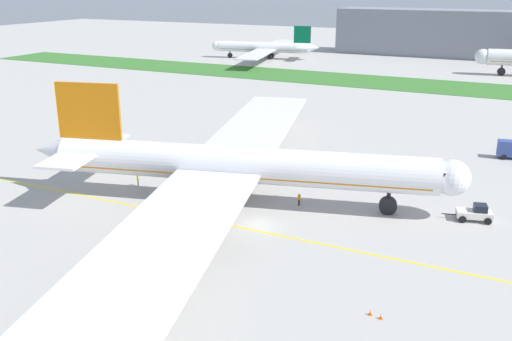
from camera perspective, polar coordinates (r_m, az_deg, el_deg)
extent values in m
plane|color=#ADAAA5|center=(71.22, 0.20, -5.48)|extent=(600.00, 600.00, 0.00)
cube|color=yellow|center=(69.87, -0.39, -5.97)|extent=(280.00, 0.36, 0.01)
cube|color=#38722D|center=(173.49, 16.41, 8.18)|extent=(320.00, 24.00, 0.10)
cylinder|color=white|center=(76.26, -1.46, 0.60)|extent=(50.92, 17.60, 4.90)
cube|color=orange|center=(76.53, -1.45, -0.01)|extent=(48.83, 16.71, 0.59)
sphere|color=white|center=(75.25, 19.03, -0.69)|extent=(4.65, 4.65, 4.65)
cone|color=white|center=(86.52, -19.77, 1.93)|extent=(6.26, 5.38, 4.16)
cube|color=orange|center=(82.02, -16.42, 5.74)|extent=(9.07, 2.79, 7.84)
cube|color=white|center=(88.01, -15.23, 2.90)|extent=(7.43, 9.00, 0.34)
cube|color=white|center=(79.76, -18.31, 1.00)|extent=(7.43, 9.00, 0.34)
cube|color=white|center=(101.00, 0.36, 4.73)|extent=(22.51, 47.55, 0.39)
cube|color=white|center=(54.55, -10.17, -7.98)|extent=(22.51, 47.55, 0.39)
cylinder|color=#B7BABF|center=(91.24, 0.04, 2.26)|extent=(5.18, 3.77, 2.69)
cylinder|color=black|center=(90.83, 1.48, 2.17)|extent=(1.10, 2.84, 2.83)
cylinder|color=#B7BABF|center=(63.56, -5.41, -5.27)|extent=(5.18, 3.77, 2.69)
cylinder|color=black|center=(62.96, -3.37, -5.45)|extent=(1.10, 2.84, 2.83)
cylinder|color=black|center=(75.69, 13.13, -2.77)|extent=(0.51, 0.51, 1.90)
cylinder|color=black|center=(76.03, 13.08, -3.44)|extent=(2.51, 1.60, 2.33)
cylinder|color=black|center=(80.67, -3.88, -0.97)|extent=(0.51, 0.51, 1.90)
cylinder|color=black|center=(80.99, -3.86, -1.60)|extent=(2.51, 1.60, 2.33)
cylinder|color=black|center=(76.03, -4.89, -2.23)|extent=(0.51, 0.51, 1.90)
cylinder|color=black|center=(76.37, -4.87, -2.90)|extent=(2.51, 1.60, 2.33)
cube|color=black|center=(74.96, 18.52, -0.22)|extent=(2.58, 3.99, 0.88)
sphere|color=black|center=(84.61, -14.09, 2.16)|extent=(0.34, 0.34, 0.34)
sphere|color=black|center=(82.66, -11.03, 2.00)|extent=(0.34, 0.34, 0.34)
sphere|color=black|center=(80.96, -7.83, 1.83)|extent=(0.34, 0.34, 0.34)
sphere|color=black|center=(79.52, -4.50, 1.64)|extent=(0.34, 0.34, 0.34)
sphere|color=black|center=(78.36, -1.07, 1.43)|extent=(0.34, 0.34, 0.34)
sphere|color=black|center=(77.49, 2.45, 1.22)|extent=(0.34, 0.34, 0.34)
sphere|color=black|center=(76.92, 6.04, 1.00)|extent=(0.34, 0.34, 0.34)
sphere|color=black|center=(76.66, 9.67, 0.78)|extent=(0.34, 0.34, 0.34)
sphere|color=black|center=(76.70, 13.31, 0.54)|extent=(0.34, 0.34, 0.34)
cube|color=white|center=(77.33, 21.02, -4.08)|extent=(4.70, 3.12, 0.85)
cube|color=black|center=(77.13, 21.57, -3.51)|extent=(1.90, 1.94, 0.90)
cylinder|color=black|center=(76.94, 18.75, -4.16)|extent=(1.77, 0.57, 0.12)
cylinder|color=black|center=(76.27, 19.98, -4.62)|extent=(0.96, 0.56, 0.90)
cylinder|color=black|center=(78.19, 19.78, -4.02)|extent=(0.96, 0.56, 0.90)
cylinder|color=black|center=(76.81, 22.21, -4.73)|extent=(0.96, 0.56, 0.90)
cylinder|color=black|center=(78.73, 21.95, -4.14)|extent=(0.96, 0.56, 0.90)
cylinder|color=black|center=(85.95, -11.72, -1.29)|extent=(0.12, 0.12, 0.82)
cylinder|color=#BFE519|center=(85.59, -11.74, -0.90)|extent=(0.10, 0.10, 0.52)
cylinder|color=black|center=(86.12, -11.74, -1.25)|extent=(0.12, 0.12, 0.82)
cylinder|color=#BFE519|center=(86.04, -11.78, -0.80)|extent=(0.10, 0.10, 0.52)
cube|color=#BFE519|center=(85.81, -11.76, -0.83)|extent=(0.47, 0.47, 0.58)
sphere|color=brown|center=(85.67, -11.78, -0.57)|extent=(0.22, 0.22, 0.22)
cylinder|color=black|center=(77.15, 4.29, -3.24)|extent=(0.13, 0.13, 0.88)
cylinder|color=orange|center=(76.76, 4.26, -2.78)|extent=(0.10, 0.10, 0.56)
cylinder|color=black|center=(77.32, 4.36, -3.19)|extent=(0.13, 0.13, 0.88)
cylinder|color=orange|center=(77.19, 4.41, -2.66)|extent=(0.10, 0.10, 0.56)
cube|color=orange|center=(76.96, 4.34, -2.70)|extent=(0.27, 0.47, 0.62)
sphere|color=tan|center=(76.81, 4.35, -2.39)|extent=(0.24, 0.24, 0.24)
cube|color=#F2590C|center=(54.49, 11.38, -13.98)|extent=(0.36, 0.36, 0.03)
cone|color=#F2590C|center=(54.33, 11.40, -13.73)|extent=(0.28, 0.28, 0.55)
cylinder|color=white|center=(54.32, 11.40, -13.70)|extent=(0.17, 0.17, 0.06)
cube|color=#F2590C|center=(54.13, 12.40, -14.30)|extent=(0.36, 0.36, 0.03)
cone|color=#F2590C|center=(53.98, 12.42, -14.04)|extent=(0.28, 0.28, 0.55)
cylinder|color=white|center=(53.96, 12.42, -14.01)|extent=(0.17, 0.17, 0.06)
cube|color=#33478C|center=(106.15, 24.16, 2.02)|extent=(4.49, 2.83, 2.66)
cylinder|color=black|center=(107.31, 23.44, 1.54)|extent=(0.94, 0.47, 0.90)
cylinder|color=black|center=(105.34, 23.59, 1.23)|extent=(0.94, 0.47, 0.90)
cylinder|color=white|center=(225.19, 0.77, 12.26)|extent=(35.88, 11.29, 3.93)
cube|color=#055938|center=(225.27, 0.77, 12.08)|extent=(34.41, 10.69, 0.47)
sphere|color=white|center=(230.26, -3.95, 12.35)|extent=(3.73, 3.73, 3.73)
cone|color=white|center=(221.51, 5.84, 12.14)|extent=(4.92, 4.16, 3.34)
cube|color=#055938|center=(221.74, 4.67, 13.43)|extent=(6.39, 1.73, 6.28)
cube|color=white|center=(218.21, 4.65, 12.15)|extent=(5.16, 6.97, 0.27)
cube|color=white|center=(225.92, 4.99, 12.36)|extent=(5.16, 6.97, 0.27)
cube|color=white|center=(207.35, 0.09, 11.58)|extent=(14.42, 33.20, 0.31)
cube|color=white|center=(242.42, 2.19, 12.57)|extent=(14.42, 33.20, 0.31)
cylinder|color=#B7BABF|center=(214.75, 0.28, 11.50)|extent=(4.10, 2.89, 2.16)
cylinder|color=black|center=(215.20, -0.21, 11.51)|extent=(0.79, 2.29, 2.27)
cylinder|color=#B7BABF|center=(235.72, 1.56, 12.12)|extent=(4.10, 2.89, 2.16)
cylinder|color=black|center=(236.12, 1.10, 12.13)|extent=(0.79, 2.29, 2.27)
cylinder|color=black|center=(228.98, -2.63, 11.66)|extent=(0.41, 0.41, 1.52)
cylinder|color=black|center=(229.08, -2.62, 11.47)|extent=(2.00, 1.21, 1.87)
cylinder|color=black|center=(222.87, 1.37, 11.48)|extent=(0.41, 0.41, 1.52)
cylinder|color=black|center=(222.97, 1.37, 11.29)|extent=(2.00, 1.21, 1.87)
cylinder|color=black|center=(226.87, 1.61, 11.60)|extent=(0.41, 0.41, 1.52)
cylinder|color=black|center=(226.96, 1.60, 11.41)|extent=(2.00, 1.21, 1.87)
sphere|color=white|center=(199.86, 21.76, 10.56)|extent=(4.85, 4.85, 4.85)
cylinder|color=black|center=(200.90, 23.40, 9.37)|extent=(0.53, 0.53, 1.98)
cylinder|color=black|center=(201.04, 23.36, 9.09)|extent=(2.57, 1.47, 2.42)
cube|color=gray|center=(243.84, 21.80, 12.54)|extent=(113.14, 20.00, 18.00)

